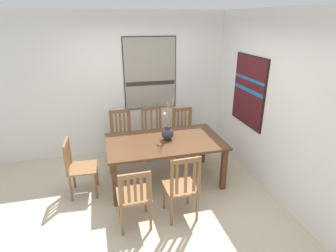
{
  "coord_description": "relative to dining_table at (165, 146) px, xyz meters",
  "views": [
    {
      "loc": [
        -0.63,
        -3.35,
        2.56
      ],
      "look_at": [
        0.34,
        0.46,
        0.99
      ],
      "focal_mm": 29.13,
      "sensor_mm": 36.0,
      "label": 1
    }
  ],
  "objects": [
    {
      "name": "chair_2",
      "position": [
        -0.6,
        0.95,
        -0.15
      ],
      "size": [
        0.43,
        0.43,
        0.96
      ],
      "color": "brown",
      "rests_on": "ground_plane"
    },
    {
      "name": "wall_back",
      "position": [
        -0.3,
        1.38,
        0.7
      ],
      "size": [
        6.4,
        0.12,
        2.7
      ],
      "primitive_type": "cube",
      "color": "silver",
      "rests_on": "ground_plane"
    },
    {
      "name": "painting_on_side_wall",
      "position": [
        1.5,
        0.16,
        0.77
      ],
      "size": [
        0.05,
        0.96,
        1.18
      ],
      "color": "black"
    },
    {
      "name": "ground_plane",
      "position": [
        -0.3,
        -0.48,
        -0.66
      ],
      "size": [
        6.4,
        6.4,
        0.03
      ],
      "primitive_type": "cube",
      "color": "beige"
    },
    {
      "name": "dining_table",
      "position": [
        0.0,
        0.0,
        0.0
      ],
      "size": [
        1.84,
        1.07,
        0.74
      ],
      "color": "#51331E",
      "rests_on": "ground_plane"
    },
    {
      "name": "wall_side",
      "position": [
        1.56,
        -0.48,
        0.7
      ],
      "size": [
        0.12,
        6.4,
        2.7
      ],
      "primitive_type": "cube",
      "color": "silver",
      "rests_on": "ground_plane"
    },
    {
      "name": "chair_1",
      "position": [
        0.01,
        0.94,
        -0.16
      ],
      "size": [
        0.45,
        0.45,
        0.97
      ],
      "color": "brown",
      "rests_on": "ground_plane"
    },
    {
      "name": "chair_5",
      "position": [
        -0.63,
        -0.95,
        -0.18
      ],
      "size": [
        0.43,
        0.43,
        0.88
      ],
      "color": "brown",
      "rests_on": "ground_plane"
    },
    {
      "name": "chair_0",
      "position": [
        0.61,
        0.94,
        -0.17
      ],
      "size": [
        0.43,
        0.43,
        0.9
      ],
      "color": "brown",
      "rests_on": "ground_plane"
    },
    {
      "name": "chair_3",
      "position": [
        -1.34,
        -0.02,
        -0.17
      ],
      "size": [
        0.44,
        0.44,
        0.9
      ],
      "color": "brown",
      "rests_on": "ground_plane"
    },
    {
      "name": "chair_4",
      "position": [
        0.01,
        -0.93,
        -0.16
      ],
      "size": [
        0.43,
        0.43,
        0.97
      ],
      "color": "brown",
      "rests_on": "ground_plane"
    },
    {
      "name": "centerpiece_vase",
      "position": [
        0.06,
        0.03,
        0.22
      ],
      "size": [
        0.24,
        0.28,
        0.7
      ],
      "color": "#333338",
      "rests_on": "dining_table"
    },
    {
      "name": "painting_on_back_wall",
      "position": [
        0.04,
        1.31,
        0.91
      ],
      "size": [
        1.01,
        0.05,
        1.38
      ],
      "color": "black"
    }
  ]
}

